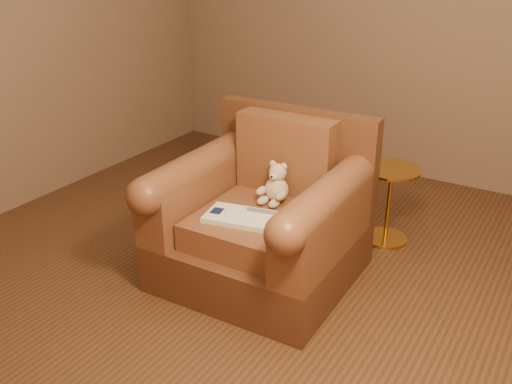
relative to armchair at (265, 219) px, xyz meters
The scene contains 5 objects.
floor 0.36m from the armchair, 152.47° to the right, with size 4.00×4.00×0.00m, color #4F2F1B.
armchair is the anchor object (origin of this frame).
teddy_bear 0.20m from the armchair, 76.90° to the left, with size 0.18×0.20×0.24m.
guidebook 0.24m from the armchair, 96.92° to the right, with size 0.41×0.30×0.03m.
side_table 0.91m from the armchair, 57.99° to the left, with size 0.36×0.36×0.51m.
Camera 1 is at (1.54, -2.51, 1.84)m, focal length 40.00 mm.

